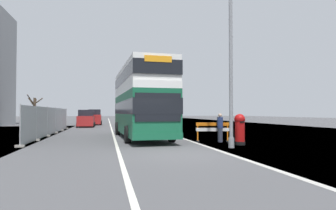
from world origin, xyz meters
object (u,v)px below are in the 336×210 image
double_decker_bus (141,101)px  pedestrian_at_kerb (220,128)px  lamppost_foreground (231,66)px  red_pillar_postbox (240,128)px  car_receding_mid (95,118)px  roadworks_barrier (213,129)px  car_oncoming_near (86,119)px

double_decker_bus → pedestrian_at_kerb: (4.25, -3.92, -1.70)m
double_decker_bus → pedestrian_at_kerb: 6.03m
lamppost_foreground → red_pillar_postbox: 3.49m
double_decker_bus → car_receding_mid: (-3.95, 22.61, -1.53)m
lamppost_foreground → car_receding_mid: 30.43m
double_decker_bus → pedestrian_at_kerb: double_decker_bus is taller
roadworks_barrier → car_oncoming_near: size_ratio=0.45×
car_oncoming_near → pedestrian_at_kerb: size_ratio=2.62×
car_oncoming_near → double_decker_bus: bearing=-74.1°
lamppost_foreground → pedestrian_at_kerb: bearing=79.1°
double_decker_bus → pedestrian_at_kerb: size_ratio=6.69×
double_decker_bus → lamppost_foreground: (3.72, -6.68, 1.48)m
car_oncoming_near → pedestrian_at_kerb: car_oncoming_near is taller
lamppost_foreground → car_receding_mid: bearing=104.7°
car_oncoming_near → car_receding_mid: 6.13m
car_oncoming_near → pedestrian_at_kerb: bearing=-66.3°
lamppost_foreground → roadworks_barrier: size_ratio=4.33×
car_receding_mid → pedestrian_at_kerb: (8.20, -26.54, -0.18)m
double_decker_bus → car_receding_mid: bearing=99.9°
double_decker_bus → car_receding_mid: size_ratio=2.60×
lamppost_foreground → red_pillar_postbox: size_ratio=5.12×
pedestrian_at_kerb → car_oncoming_near: bearing=113.7°
lamppost_foreground → roadworks_barrier: 4.49m
red_pillar_postbox → roadworks_barrier: bearing=114.4°
roadworks_barrier → pedestrian_at_kerb: (0.36, -0.29, 0.10)m
red_pillar_postbox → roadworks_barrier: 2.06m
roadworks_barrier → lamppost_foreground: bearing=-93.2°
pedestrian_at_kerb → double_decker_bus: bearing=137.3°
red_pillar_postbox → roadworks_barrier: red_pillar_postbox is taller
car_receding_mid → roadworks_barrier: bearing=-73.4°
car_oncoming_near → car_receding_mid: size_ratio=1.02×
red_pillar_postbox → car_oncoming_near: car_oncoming_near is taller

